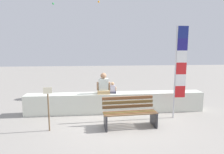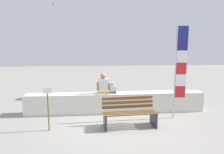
# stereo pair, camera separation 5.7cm
# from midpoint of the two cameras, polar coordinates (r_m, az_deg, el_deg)

# --- Properties ---
(ground_plane) EXTENTS (40.00, 40.00, 0.00)m
(ground_plane) POSITION_cam_midpoint_polar(r_m,az_deg,el_deg) (6.57, 1.76, -12.66)
(ground_plane) COLOR gray
(seawall_ledge) EXTENTS (6.57, 0.53, 0.73)m
(seawall_ledge) POSITION_cam_midpoint_polar(r_m,az_deg,el_deg) (7.23, 0.95, -7.58)
(seawall_ledge) COLOR silver
(seawall_ledge) RESTS_ON ground
(park_bench) EXTENTS (1.66, 0.71, 0.88)m
(park_bench) POSITION_cam_midpoint_polar(r_m,az_deg,el_deg) (5.98, 4.95, -10.61)
(park_bench) COLOR brown
(park_bench) RESTS_ON ground
(person_adult) EXTENTS (0.50, 0.37, 0.76)m
(person_adult) POSITION_cam_midpoint_polar(r_m,az_deg,el_deg) (7.00, -2.77, -2.53)
(person_adult) COLOR tan
(person_adult) RESTS_ON seawall_ledge
(person_child) EXTENTS (0.27, 0.20, 0.42)m
(person_child) POSITION_cam_midpoint_polar(r_m,az_deg,el_deg) (7.05, -0.04, -3.54)
(person_child) COLOR #38384B
(person_child) RESTS_ON seawall_ledge
(flag_banner) EXTENTS (0.41, 0.05, 3.10)m
(flag_banner) POSITION_cam_midpoint_polar(r_m,az_deg,el_deg) (6.77, 19.13, 2.98)
(flag_banner) COLOR #B7B7BC
(flag_banner) RESTS_ON ground
(sign_post) EXTENTS (0.24, 0.06, 1.29)m
(sign_post) POSITION_cam_midpoint_polar(r_m,az_deg,el_deg) (5.83, -18.68, -7.97)
(sign_post) COLOR brown
(sign_post) RESTS_ON ground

